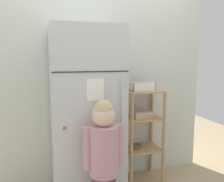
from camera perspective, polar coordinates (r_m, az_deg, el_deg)
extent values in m
cube|color=silver|center=(2.69, -3.15, 1.43)|extent=(2.56, 0.03, 2.20)
cube|color=silver|center=(2.37, -6.28, -5.65)|extent=(0.67, 0.62, 1.70)
cube|color=black|center=(2.00, -4.91, 4.66)|extent=(0.66, 0.01, 0.01)
cylinder|color=silver|center=(2.08, 2.55, -2.83)|extent=(0.02, 0.02, 0.45)
cube|color=white|center=(2.02, -3.94, 0.36)|extent=(0.15, 0.01, 0.19)
cube|color=#DE5A0F|center=(2.04, -11.39, -8.78)|extent=(0.03, 0.01, 0.03)
cube|color=#4B0BD4|center=(2.15, -0.75, -11.62)|extent=(0.04, 0.02, 0.04)
cube|color=#C38A34|center=(2.07, -5.75, -8.80)|extent=(0.04, 0.01, 0.03)
cylinder|color=#BF8C99|center=(2.02, -2.03, -14.05)|extent=(0.25, 0.25, 0.42)
sphere|color=#BF8C99|center=(2.03, -2.58, -8.06)|extent=(0.11, 0.11, 0.11)
sphere|color=beige|center=(1.93, -2.07, -5.95)|extent=(0.19, 0.19, 0.19)
sphere|color=tan|center=(1.92, -2.08, -4.45)|extent=(0.16, 0.16, 0.16)
cylinder|color=#BF8C99|center=(1.98, -6.00, -13.56)|extent=(0.07, 0.07, 0.35)
cylinder|color=#BF8C99|center=(2.05, 1.81, -12.83)|extent=(0.07, 0.07, 0.35)
cylinder|color=tan|center=(2.57, 4.77, -12.11)|extent=(0.04, 0.04, 1.05)
cylinder|color=tan|center=(2.72, 12.36, -11.11)|extent=(0.04, 0.04, 1.05)
cylinder|color=tan|center=(2.84, 2.50, -10.08)|extent=(0.04, 0.04, 1.05)
cylinder|color=tan|center=(2.98, 9.48, -9.33)|extent=(0.04, 0.04, 1.05)
cube|color=tan|center=(2.65, 7.51, 0.01)|extent=(0.40, 0.33, 0.02)
cube|color=tan|center=(2.71, 7.39, -6.41)|extent=(0.40, 0.33, 0.02)
cube|color=tan|center=(2.82, 7.26, -13.51)|extent=(0.40, 0.33, 0.02)
cube|color=#C6AD8E|center=(2.70, 7.16, -5.84)|extent=(0.24, 0.20, 0.04)
cube|color=#C6AD8E|center=(2.69, 7.31, -5.14)|extent=(0.23, 0.19, 0.03)
cylinder|color=brown|center=(2.78, 5.86, -13.11)|extent=(0.11, 0.11, 0.04)
cube|color=white|center=(2.64, 7.01, 0.25)|extent=(0.25, 0.20, 0.01)
cube|color=white|center=(2.55, 7.87, 0.95)|extent=(0.25, 0.01, 0.09)
cube|color=white|center=(2.72, 6.24, 1.42)|extent=(0.25, 0.01, 0.09)
cube|color=white|center=(2.59, 4.52, 1.11)|extent=(0.01, 0.20, 0.09)
cube|color=white|center=(2.69, 9.44, 1.27)|extent=(0.01, 0.20, 0.09)
sphere|color=#B12B1D|center=(2.66, 6.65, 1.04)|extent=(0.06, 0.06, 0.06)
sphere|color=#AA3327|center=(2.63, 7.99, 0.93)|extent=(0.06, 0.06, 0.06)
sphere|color=#B63918|center=(2.66, 7.57, 1.11)|extent=(0.07, 0.07, 0.07)
sphere|color=orange|center=(2.61, 6.43, 0.94)|extent=(0.07, 0.07, 0.07)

